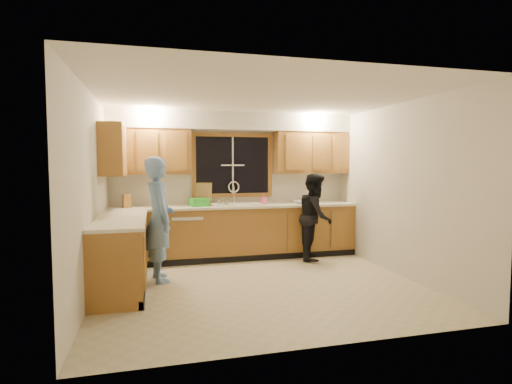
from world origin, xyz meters
TOP-DOWN VIEW (x-y plane):
  - floor at (0.00, 0.00)m, footprint 4.20×4.20m
  - ceiling at (0.00, 0.00)m, footprint 4.20×4.20m
  - wall_back at (0.00, 1.90)m, footprint 4.20×0.00m
  - wall_left at (-2.10, 0.00)m, footprint 0.00×3.80m
  - wall_right at (2.10, 0.00)m, footprint 0.00×3.80m
  - base_cabinets_back at (0.00, 1.60)m, footprint 4.20×0.60m
  - base_cabinets_left at (-1.80, 0.35)m, footprint 0.60×1.90m
  - countertop_back at (0.00, 1.58)m, footprint 4.20×0.63m
  - countertop_left at (-1.79, 0.35)m, footprint 0.63×1.90m
  - upper_cabinets_left at (-1.43, 1.73)m, footprint 1.35×0.33m
  - upper_cabinets_right at (1.43, 1.73)m, footprint 1.35×0.33m
  - upper_cabinets_return at (-1.94, 1.12)m, footprint 0.33×0.90m
  - soffit at (0.00, 1.72)m, footprint 4.20×0.35m
  - window_frame at (0.00, 1.89)m, footprint 1.44×0.03m
  - sink at (0.00, 1.60)m, footprint 0.86×0.52m
  - dishwasher at (-0.85, 1.59)m, footprint 0.60×0.56m
  - stove at (-1.80, -0.22)m, footprint 0.58×0.75m
  - man at (-1.30, 0.56)m, footprint 0.53×0.70m
  - woman at (1.29, 1.18)m, footprint 0.81×0.88m
  - knife_block at (-1.79, 1.63)m, footprint 0.15×0.13m
  - cutting_board at (-0.53, 1.82)m, footprint 0.30×0.19m
  - dish_crate at (-0.64, 1.57)m, footprint 0.33×0.31m
  - soap_bottle at (0.50, 1.64)m, footprint 0.10×0.11m
  - bowl at (1.16, 1.56)m, footprint 0.29×0.29m
  - can_left at (-0.31, 1.50)m, footprint 0.09×0.09m
  - can_right at (-0.20, 1.42)m, footprint 0.07×0.07m

SIDE VIEW (x-z plane):
  - floor at x=0.00m, z-range 0.00..0.00m
  - dishwasher at x=-0.85m, z-range 0.00..0.82m
  - base_cabinets_back at x=0.00m, z-range 0.00..0.88m
  - base_cabinets_left at x=-1.80m, z-range 0.00..0.88m
  - stove at x=-1.80m, z-range 0.00..0.90m
  - woman at x=1.29m, z-range 0.00..1.46m
  - man at x=-1.30m, z-range 0.00..1.72m
  - sink at x=0.00m, z-range 0.58..1.15m
  - countertop_back at x=0.00m, z-range 0.88..0.92m
  - countertop_left at x=-1.79m, z-range 0.88..0.92m
  - bowl at x=1.16m, z-range 0.92..0.97m
  - can_left at x=-0.31m, z-range 0.92..1.04m
  - can_right at x=-0.20m, z-range 0.92..1.04m
  - dish_crate at x=-0.64m, z-range 0.92..1.05m
  - soap_bottle at x=0.50m, z-range 0.92..1.10m
  - knife_block at x=-1.79m, z-range 0.92..1.14m
  - cutting_board at x=-0.53m, z-range 0.92..1.30m
  - wall_back at x=0.00m, z-range -0.85..3.35m
  - wall_left at x=-2.10m, z-range -0.65..3.15m
  - wall_right at x=2.10m, z-range -0.65..3.15m
  - window_frame at x=0.00m, z-range 1.03..2.17m
  - upper_cabinets_left at x=-1.43m, z-range 1.45..2.20m
  - upper_cabinets_right at x=1.43m, z-range 1.45..2.20m
  - upper_cabinets_return at x=-1.94m, z-range 1.45..2.20m
  - soffit at x=0.00m, z-range 2.20..2.50m
  - ceiling at x=0.00m, z-range 2.50..2.50m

